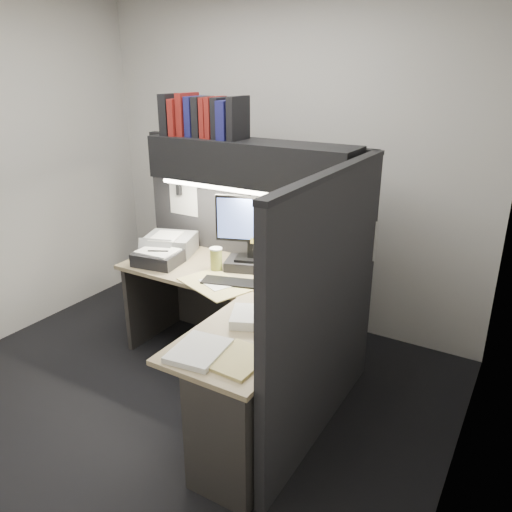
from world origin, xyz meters
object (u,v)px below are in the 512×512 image
Objects in this scene: coffee_cup at (216,260)px; printer at (171,244)px; keyboard at (232,283)px; desk at (228,356)px; telephone at (316,270)px; notebook_stack at (158,258)px; overhead_shelf at (250,162)px; monitor at (251,241)px.

printer is (-0.52, 0.11, -0.01)m from coffee_cup.
keyboard is 0.81m from printer.
telephone reaches higher than desk.
notebook_stack is at bearing 160.99° from keyboard.
coffee_cup reaches higher than keyboard.
overhead_shelf is 3.69× the size of keyboard.
monitor is (-0.25, 0.69, 0.51)m from desk.
desk is 3.09× the size of monitor.
keyboard is at bearing -77.77° from overhead_shelf.
desk is 0.89m from monitor.
overhead_shelf reaches higher than telephone.
desk is 0.54m from keyboard.
monitor is 1.68× the size of notebook_stack.
printer reaches higher than keyboard.
overhead_shelf is 2.81× the size of monitor.
printer is at bearing 108.36° from notebook_stack.
keyboard is at bearing -2.19° from notebook_stack.
overhead_shelf is 9.53× the size of coffee_cup.
keyboard is at bearing -31.97° from coffee_cup.
coffee_cup is (-0.16, -0.21, -0.69)m from overhead_shelf.
notebook_stack is at bearing -164.71° from coffee_cup.
desk is at bearing -49.63° from coffee_cup.
overhead_shelf is 0.84m from keyboard.
overhead_shelf is 0.98m from printer.
coffee_cup is at bearing -162.88° from monitor.
desk is at bearing -24.84° from notebook_stack.
keyboard is (0.08, -0.36, -0.76)m from overhead_shelf.
monitor is at bearing -16.45° from printer.
notebook_stack is (-0.60, -0.33, -0.72)m from overhead_shelf.
overhead_shelf is 4.73× the size of notebook_stack.
overhead_shelf is at bearing 108.21° from monitor.
monitor reaches higher than printer.
desk is at bearing -68.21° from overhead_shelf.
desk is 5.18× the size of notebook_stack.
monitor is 0.51m from telephone.
notebook_stack is at bearing -167.01° from telephone.
overhead_shelf is 0.56m from monitor.
telephone is at bearing 21.07° from coffee_cup.
desk is 6.92× the size of telephone.
coffee_cup is at bearing 131.21° from keyboard.
telephone is (0.22, 0.80, 0.34)m from desk.
coffee_cup is at bearing 15.29° from notebook_stack.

